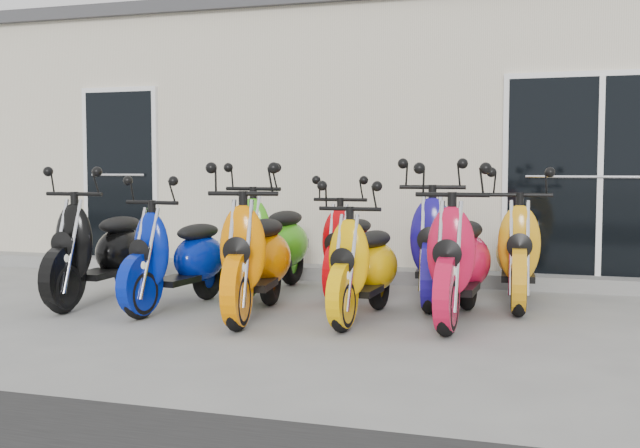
# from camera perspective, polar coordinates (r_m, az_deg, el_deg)

# --- Properties ---
(ground) EXTENTS (80.00, 80.00, 0.00)m
(ground) POSITION_cam_1_polar(r_m,az_deg,el_deg) (7.33, -1.46, -6.18)
(ground) COLOR gray
(ground) RESTS_ON ground
(building) EXTENTS (14.00, 6.00, 3.20)m
(building) POSITION_cam_1_polar(r_m,az_deg,el_deg) (12.24, 6.73, 5.48)
(building) COLOR beige
(building) RESTS_ON ground
(roof_cap) EXTENTS (14.20, 6.20, 0.16)m
(roof_cap) POSITION_cam_1_polar(r_m,az_deg,el_deg) (12.39, 6.80, 13.27)
(roof_cap) COLOR #3F3F42
(roof_cap) RESTS_ON building
(front_step) EXTENTS (14.00, 0.40, 0.15)m
(front_step) POSITION_cam_1_polar(r_m,az_deg,el_deg) (9.22, 2.75, -3.57)
(front_step) COLOR gray
(front_step) RESTS_ON ground
(door_left) EXTENTS (1.07, 0.08, 2.22)m
(door_left) POSITION_cam_1_polar(r_m,az_deg,el_deg) (10.58, -14.00, 3.74)
(door_left) COLOR black
(door_left) RESTS_ON front_step
(door_right) EXTENTS (2.02, 0.08, 2.22)m
(door_right) POSITION_cam_1_polar(r_m,az_deg,el_deg) (8.97, 19.31, 3.57)
(door_right) COLOR black
(door_right) RESTS_ON front_step
(scooter_front_black) EXTENTS (0.70, 1.80, 1.31)m
(scooter_front_black) POSITION_cam_1_polar(r_m,az_deg,el_deg) (7.95, -15.42, -0.74)
(scooter_front_black) COLOR black
(scooter_front_black) RESTS_ON ground
(scooter_front_blue) EXTENTS (0.77, 1.72, 1.23)m
(scooter_front_blue) POSITION_cam_1_polar(r_m,az_deg,el_deg) (7.48, -10.13, -1.27)
(scooter_front_blue) COLOR #031896
(scooter_front_blue) RESTS_ON ground
(scooter_front_orange_a) EXTENTS (0.94, 1.91, 1.35)m
(scooter_front_orange_a) POSITION_cam_1_polar(r_m,az_deg,el_deg) (6.97, -4.60, -1.13)
(scooter_front_orange_a) COLOR orange
(scooter_front_orange_a) RESTS_ON ground
(scooter_front_orange_b) EXTENTS (0.64, 1.64, 1.20)m
(scooter_front_orange_b) POSITION_cam_1_polar(r_m,az_deg,el_deg) (6.83, 3.08, -1.86)
(scooter_front_orange_b) COLOR #EEAE04
(scooter_front_orange_b) RESTS_ON ground
(scooter_front_red) EXTENTS (0.67, 1.83, 1.35)m
(scooter_front_red) POSITION_cam_1_polar(r_m,az_deg,el_deg) (6.83, 9.87, -1.29)
(scooter_front_red) COLOR red
(scooter_front_red) RESTS_ON ground
(scooter_back_green) EXTENTS (0.73, 1.85, 1.35)m
(scooter_back_green) POSITION_cam_1_polar(r_m,az_deg,el_deg) (8.29, -3.54, -0.28)
(scooter_back_green) COLOR #3FAE18
(scooter_back_green) RESTS_ON ground
(scooter_back_red) EXTENTS (0.66, 1.68, 1.23)m
(scooter_back_red) POSITION_cam_1_polar(r_m,az_deg,el_deg) (8.11, 2.12, -0.81)
(scooter_back_red) COLOR #BE0308
(scooter_back_red) RESTS_ON ground
(scooter_back_blue) EXTENTS (0.89, 1.95, 1.39)m
(scooter_back_blue) POSITION_cam_1_polar(r_m,az_deg,el_deg) (7.79, 8.18, -0.45)
(scooter_back_blue) COLOR navy
(scooter_back_blue) RESTS_ON ground
(scooter_back_yellow) EXTENTS (0.80, 1.82, 1.31)m
(scooter_back_yellow) POSITION_cam_1_polar(r_m,az_deg,el_deg) (7.76, 13.94, -0.85)
(scooter_back_yellow) COLOR orange
(scooter_back_yellow) RESTS_ON ground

